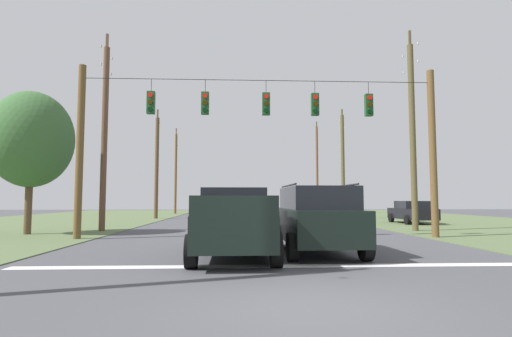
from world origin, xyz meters
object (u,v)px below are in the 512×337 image
(utility_pole_distant_left, at_px, (176,171))
(pickup_truck, at_px, (234,222))
(tree_roadside_right, at_px, (31,140))
(distant_car_oncoming, at_px, (412,212))
(overhead_signal_span, at_px, (260,140))
(utility_pole_far_right, at_px, (343,164))
(utility_pole_distant_right, at_px, (157,166))
(utility_pole_mid_right, at_px, (412,131))
(utility_pole_far_left, at_px, (104,133))
(utility_pole_near_left, at_px, (317,168))
(distant_car_crossing_white, at_px, (244,209))
(suv_black, at_px, (316,218))

(utility_pole_distant_left, bearing_deg, pickup_truck, -78.72)
(tree_roadside_right, bearing_deg, distant_car_oncoming, 19.57)
(overhead_signal_span, bearing_deg, distant_car_oncoming, 42.57)
(utility_pole_far_right, bearing_deg, utility_pole_distant_right, 176.02)
(utility_pole_mid_right, distance_m, utility_pole_far_left, 15.94)
(pickup_truck, relative_size, utility_pole_far_right, 0.58)
(utility_pole_far_right, distance_m, utility_pole_distant_left, 20.47)
(distant_car_oncoming, bearing_deg, utility_pole_near_left, 96.68)
(utility_pole_far_left, bearing_deg, utility_pole_distant_right, 89.97)
(distant_car_crossing_white, distance_m, utility_pole_far_left, 15.62)
(pickup_truck, relative_size, suv_black, 1.12)
(pickup_truck, height_order, suv_black, suv_black)
(utility_pole_mid_right, distance_m, tree_roadside_right, 18.73)
(utility_pole_mid_right, bearing_deg, utility_pole_near_left, 89.35)
(distant_car_oncoming, bearing_deg, utility_pole_distant_left, 133.67)
(distant_car_crossing_white, bearing_deg, utility_pole_far_right, -3.88)
(distant_car_crossing_white, distance_m, utility_pole_far_right, 9.19)
(utility_pole_near_left, height_order, tree_roadside_right, utility_pole_near_left)
(distant_car_oncoming, height_order, utility_pole_distant_left, utility_pole_distant_left)
(utility_pole_mid_right, bearing_deg, utility_pole_far_right, 90.78)
(utility_pole_near_left, relative_size, utility_pole_distant_right, 1.16)
(suv_black, bearing_deg, pickup_truck, -167.30)
(pickup_truck, xyz_separation_m, distant_car_oncoming, (11.82, 15.10, -0.18))
(distant_car_oncoming, relative_size, utility_pole_near_left, 0.40)
(suv_black, height_order, distant_car_crossing_white, suv_black)
(overhead_signal_span, bearing_deg, utility_pole_near_left, 74.36)
(suv_black, distance_m, utility_pole_distant_right, 24.47)
(utility_pole_far_left, distance_m, tree_roadside_right, 3.38)
(distant_car_oncoming, xyz_separation_m, utility_pole_distant_left, (-18.75, 19.64, 4.09))
(utility_pole_far_right, bearing_deg, utility_pole_mid_right, -89.22)
(suv_black, bearing_deg, tree_roadside_right, 149.86)
(utility_pole_far_left, bearing_deg, overhead_signal_span, -27.89)
(distant_car_crossing_white, relative_size, tree_roadside_right, 0.65)
(utility_pole_near_left, height_order, utility_pole_distant_right, utility_pole_near_left)
(suv_black, relative_size, distant_car_crossing_white, 1.11)
(suv_black, relative_size, tree_roadside_right, 0.73)
(utility_pole_distant_left, bearing_deg, tree_roadside_right, -95.43)
(utility_pole_distant_right, bearing_deg, tree_roadside_right, -100.13)
(utility_pole_distant_right, relative_size, tree_roadside_right, 1.40)
(distant_car_oncoming, relative_size, utility_pole_distant_right, 0.46)
(pickup_truck, relative_size, distant_car_oncoming, 1.25)
(pickup_truck, distance_m, utility_pole_mid_right, 13.30)
(distant_car_crossing_white, relative_size, distant_car_oncoming, 1.00)
(overhead_signal_span, distance_m, utility_pole_distant_left, 30.59)
(distant_car_oncoming, bearing_deg, utility_pole_far_left, -162.84)
(suv_black, xyz_separation_m, utility_pole_distant_left, (-9.40, 34.19, 3.81))
(utility_pole_far_right, relative_size, utility_pole_far_left, 0.90)
(pickup_truck, bearing_deg, utility_pole_distant_right, 106.40)
(utility_pole_far_right, height_order, utility_pole_near_left, utility_pole_near_left)
(tree_roadside_right, bearing_deg, distant_car_crossing_white, 55.74)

